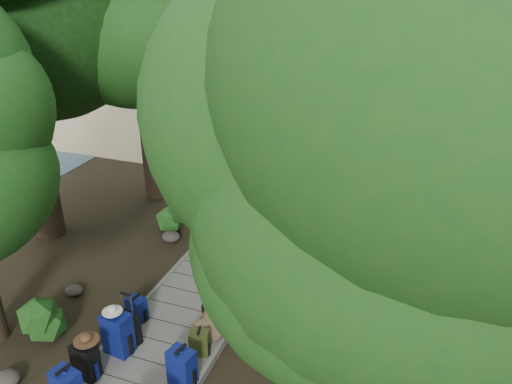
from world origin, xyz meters
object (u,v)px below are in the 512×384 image
at_px(backpack_right_c, 182,366).
at_px(sun_lounger, 424,143).
at_px(duffel_right_black, 224,303).
at_px(backpack_right_d, 199,341).
at_px(lone_suitcase_on_sand, 316,147).
at_px(suitcase_on_boardwalk, 130,328).
at_px(duffel_right_khaki, 213,320).
at_px(backpack_left_c, 118,331).
at_px(kayak, 245,119).
at_px(backpack_left_b, 85,359).
at_px(backpack_left_d, 137,308).

height_order(backpack_right_c, sun_lounger, backpack_right_c).
xyz_separation_m(duffel_right_black, sun_lounger, (3.08, 10.86, -0.03)).
xyz_separation_m(backpack_right_d, lone_suitcase_on_sand, (-0.49, 10.23, -0.03)).
relative_size(backpack_right_d, suitcase_on_boardwalk, 0.85).
xyz_separation_m(suitcase_on_boardwalk, sun_lounger, (4.32, 12.16, -0.09)).
height_order(backpack_right_d, duffel_right_khaki, backpack_right_d).
relative_size(backpack_left_c, kayak, 0.29).
xyz_separation_m(duffel_right_black, lone_suitcase_on_sand, (-0.45, 9.10, -0.01)).
bearing_deg(backpack_right_c, backpack_left_b, -152.93).
height_order(backpack_left_c, kayak, backpack_left_c).
height_order(backpack_right_d, kayak, backpack_right_d).
height_order(backpack_left_b, backpack_right_d, backpack_left_b).
height_order(backpack_left_d, backpack_right_c, backpack_right_c).
height_order(backpack_left_c, suitcase_on_boardwalk, backpack_left_c).
height_order(backpack_right_c, suitcase_on_boardwalk, backpack_right_c).
bearing_deg(kayak, backpack_right_c, -58.11).
relative_size(backpack_left_b, duffel_right_khaki, 1.15).
xyz_separation_m(suitcase_on_boardwalk, kayak, (-2.95, 13.19, -0.25)).
relative_size(duffel_right_khaki, duffel_right_black, 0.84).
distance_m(backpack_left_b, backpack_left_d, 1.51).
bearing_deg(sun_lounger, duffel_right_black, -113.09).
distance_m(backpack_left_c, duffel_right_black, 2.04).
xyz_separation_m(backpack_left_d, duffel_right_khaki, (1.47, 0.23, -0.05)).
height_order(backpack_left_b, suitcase_on_boardwalk, backpack_left_b).
height_order(backpack_left_b, backpack_left_c, backpack_left_c).
bearing_deg(duffel_right_khaki, suitcase_on_boardwalk, -161.57).
relative_size(backpack_left_b, kayak, 0.24).
xyz_separation_m(backpack_left_c, suitcase_on_boardwalk, (0.05, 0.27, -0.14)).
xyz_separation_m(backpack_left_b, lone_suitcase_on_sand, (1.00, 11.34, -0.14)).
distance_m(backpack_right_d, kayak, 13.70).
height_order(duffel_right_black, kayak, duffel_right_black).
relative_size(backpack_right_c, duffel_right_khaki, 1.13).
height_order(lone_suitcase_on_sand, sun_lounger, lone_suitcase_on_sand).
xyz_separation_m(backpack_left_c, kayak, (-2.89, 13.46, -0.38)).
bearing_deg(kayak, backpack_left_c, -63.22).
bearing_deg(backpack_right_d, backpack_right_c, -101.27).
relative_size(backpack_right_c, lone_suitcase_on_sand, 1.11).
height_order(backpack_left_b, backpack_left_d, backpack_left_b).
bearing_deg(duffel_right_black, kayak, 126.36).
bearing_deg(kayak, sun_lounger, 6.56).
bearing_deg(duffel_right_khaki, backpack_left_b, -144.12).
bearing_deg(backpack_right_d, duffel_right_black, 77.75).
height_order(backpack_left_d, backpack_right_d, backpack_left_d).
distance_m(backpack_left_d, lone_suitcase_on_sand, 9.88).
height_order(backpack_left_b, duffel_right_khaki, backpack_left_b).
bearing_deg(kayak, suitcase_on_boardwalk, -62.75).
relative_size(backpack_right_d, duffel_right_black, 0.67).
relative_size(lone_suitcase_on_sand, kayak, 0.22).
height_order(lone_suitcase_on_sand, kayak, lone_suitcase_on_sand).
relative_size(backpack_left_b, backpack_left_d, 1.36).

